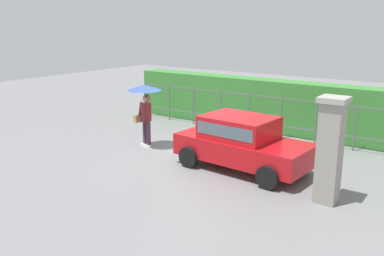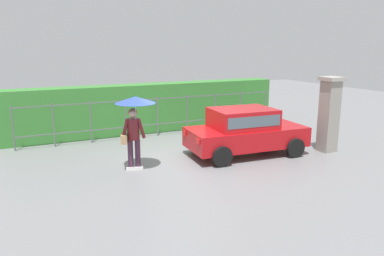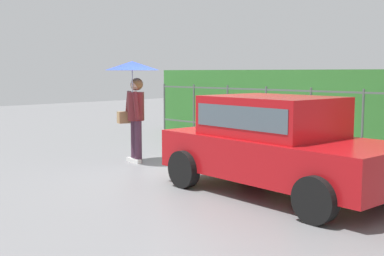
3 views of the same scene
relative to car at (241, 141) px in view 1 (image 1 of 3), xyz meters
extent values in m
plane|color=slate|center=(-1.83, 0.28, -0.80)|extent=(40.00, 40.00, 0.00)
cube|color=#B71116|center=(0.06, 0.00, -0.22)|extent=(3.80, 1.89, 0.60)
cube|color=#B71116|center=(-0.09, 0.01, 0.38)|extent=(1.99, 1.57, 0.60)
cube|color=#4C5B66|center=(-0.09, 0.01, 0.40)|extent=(1.84, 1.58, 0.33)
cylinder|color=black|center=(1.36, 0.75, -0.50)|extent=(0.61, 0.22, 0.60)
cylinder|color=black|center=(1.25, -0.93, -0.50)|extent=(0.61, 0.22, 0.60)
cylinder|color=black|center=(-1.13, 0.92, -0.50)|extent=(0.61, 0.22, 0.60)
cylinder|color=black|center=(-1.24, -0.76, -0.50)|extent=(0.61, 0.22, 0.60)
cube|color=red|center=(-1.76, 0.67, -0.07)|extent=(0.07, 0.20, 0.16)
cube|color=red|center=(-1.83, -0.43, -0.07)|extent=(0.07, 0.20, 0.16)
cylinder|color=#47283D|center=(-3.47, 0.08, -0.37)|extent=(0.15, 0.15, 0.86)
cylinder|color=#47283D|center=(-3.66, 0.13, -0.37)|extent=(0.15, 0.15, 0.86)
cube|color=white|center=(-3.48, 0.02, -0.76)|extent=(0.26, 0.10, 0.08)
cube|color=white|center=(-3.68, 0.07, -0.76)|extent=(0.26, 0.10, 0.08)
cylinder|color=maroon|center=(-3.56, 0.10, 0.35)|extent=(0.34, 0.34, 0.58)
sphere|color=#DBAD89|center=(-3.56, 0.10, 0.78)|extent=(0.22, 0.22, 0.22)
sphere|color=olive|center=(-3.55, 0.13, 0.80)|extent=(0.25, 0.25, 0.25)
cylinder|color=maroon|center=(-3.37, -0.03, 0.37)|extent=(0.24, 0.15, 0.56)
cylinder|color=maroon|center=(-3.80, 0.09, 0.37)|extent=(0.24, 0.15, 0.56)
cylinder|color=#B2B2B7|center=(-3.51, -0.01, 0.69)|extent=(0.02, 0.02, 0.77)
cone|color=blue|center=(-3.51, -0.01, 1.16)|extent=(1.08, 1.08, 0.18)
cube|color=tan|center=(-3.85, 0.06, 0.11)|extent=(0.25, 0.37, 0.24)
cube|color=gray|center=(2.65, -0.82, 0.35)|extent=(0.48, 0.48, 2.30)
cube|color=#9E998E|center=(2.65, -0.82, 1.56)|extent=(0.60, 0.60, 0.12)
cylinder|color=#59605B|center=(-6.58, 3.53, -0.05)|extent=(0.05, 0.05, 1.50)
cylinder|color=#59605B|center=(-5.34, 3.53, -0.05)|extent=(0.05, 0.05, 1.50)
cylinder|color=#59605B|center=(-4.10, 3.53, -0.05)|extent=(0.05, 0.05, 1.50)
cylinder|color=#59605B|center=(-2.86, 3.53, -0.05)|extent=(0.05, 0.05, 1.50)
cylinder|color=#59605B|center=(-1.62, 3.53, -0.05)|extent=(0.05, 0.05, 1.50)
cylinder|color=#59605B|center=(-0.38, 3.53, -0.05)|extent=(0.05, 0.05, 1.50)
cylinder|color=#59605B|center=(0.86, 3.53, -0.05)|extent=(0.05, 0.05, 1.50)
cylinder|color=#59605B|center=(2.11, 3.53, -0.05)|extent=(0.05, 0.05, 1.50)
cube|color=#59605B|center=(-1.62, 3.53, 0.62)|extent=(9.93, 0.03, 0.04)
cube|color=#59605B|center=(-1.62, 3.53, -0.35)|extent=(9.93, 0.03, 0.04)
cube|color=#387F33|center=(-1.62, 4.40, 0.15)|extent=(10.93, 0.90, 1.90)
camera|label=1|loc=(5.23, -9.69, 3.16)|focal=38.74mm
camera|label=2|loc=(-6.35, -9.57, 2.60)|focal=34.85mm
camera|label=3|loc=(4.36, -6.08, 1.04)|focal=46.03mm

